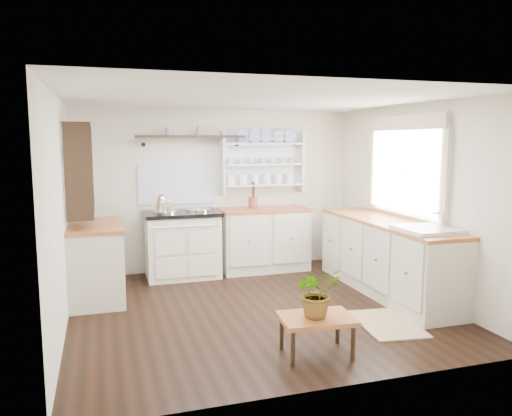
# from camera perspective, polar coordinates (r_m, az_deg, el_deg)

# --- Properties ---
(floor) EXTENTS (4.00, 3.80, 0.01)m
(floor) POSITION_cam_1_polar(r_m,az_deg,el_deg) (5.69, 0.11, -11.40)
(floor) COLOR black
(floor) RESTS_ON ground
(wall_back) EXTENTS (4.00, 0.02, 2.30)m
(wall_back) POSITION_cam_1_polar(r_m,az_deg,el_deg) (7.25, -4.39, 2.04)
(wall_back) COLOR beige
(wall_back) RESTS_ON ground
(wall_right) EXTENTS (0.02, 3.80, 2.30)m
(wall_right) POSITION_cam_1_polar(r_m,az_deg,el_deg) (6.31, 17.70, 0.86)
(wall_right) COLOR beige
(wall_right) RESTS_ON ground
(wall_left) EXTENTS (0.02, 3.80, 2.30)m
(wall_left) POSITION_cam_1_polar(r_m,az_deg,el_deg) (5.20, -21.44, -0.72)
(wall_left) COLOR beige
(wall_left) RESTS_ON ground
(ceiling) EXTENTS (4.00, 3.80, 0.01)m
(ceiling) POSITION_cam_1_polar(r_m,az_deg,el_deg) (5.40, 0.11, 12.35)
(ceiling) COLOR white
(ceiling) RESTS_ON wall_back
(window) EXTENTS (0.08, 1.55, 1.22)m
(window) POSITION_cam_1_polar(r_m,az_deg,el_deg) (6.38, 16.71, 4.70)
(window) COLOR white
(window) RESTS_ON wall_right
(aga_cooker) EXTENTS (1.01, 0.70, 0.94)m
(aga_cooker) POSITION_cam_1_polar(r_m,az_deg,el_deg) (6.92, -8.42, -4.06)
(aga_cooker) COLOR silver
(aga_cooker) RESTS_ON floor
(back_cabinets) EXTENTS (1.27, 0.63, 0.90)m
(back_cabinets) POSITION_cam_1_polar(r_m,az_deg,el_deg) (7.22, 0.85, -3.49)
(back_cabinets) COLOR beige
(back_cabinets) RESTS_ON floor
(right_cabinets) EXTENTS (0.62, 2.43, 0.90)m
(right_cabinets) POSITION_cam_1_polar(r_m,az_deg,el_deg) (6.35, 14.70, -5.32)
(right_cabinets) COLOR beige
(right_cabinets) RESTS_ON floor
(belfast_sink) EXTENTS (0.55, 0.60, 0.45)m
(belfast_sink) POSITION_cam_1_polar(r_m,az_deg,el_deg) (5.67, 18.83, -3.51)
(belfast_sink) COLOR white
(belfast_sink) RESTS_ON right_cabinets
(left_cabinets) EXTENTS (0.62, 1.13, 0.90)m
(left_cabinets) POSITION_cam_1_polar(r_m,az_deg,el_deg) (6.19, -17.77, -5.76)
(left_cabinets) COLOR beige
(left_cabinets) RESTS_ON floor
(plate_rack) EXTENTS (1.20, 0.22, 0.90)m
(plate_rack) POSITION_cam_1_polar(r_m,az_deg,el_deg) (7.36, 0.60, 5.32)
(plate_rack) COLOR white
(plate_rack) RESTS_ON wall_back
(high_shelf) EXTENTS (1.50, 0.29, 0.16)m
(high_shelf) POSITION_cam_1_polar(r_m,az_deg,el_deg) (7.01, -7.45, 8.02)
(high_shelf) COLOR black
(high_shelf) RESTS_ON wall_back
(left_shelving) EXTENTS (0.28, 0.80, 1.05)m
(left_shelving) POSITION_cam_1_polar(r_m,az_deg,el_deg) (6.04, -19.52, 4.30)
(left_shelving) COLOR black
(left_shelving) RESTS_ON wall_left
(kettle) EXTENTS (0.18, 0.18, 0.22)m
(kettle) POSITION_cam_1_polar(r_m,az_deg,el_deg) (6.67, -10.73, 0.50)
(kettle) COLOR silver
(kettle) RESTS_ON aga_cooker
(utensil_crock) EXTENTS (0.13, 0.13, 0.15)m
(utensil_crock) POSITION_cam_1_polar(r_m,az_deg,el_deg) (7.17, -0.36, 0.69)
(utensil_crock) COLOR brown
(utensil_crock) RESTS_ON back_cabinets
(center_table) EXTENTS (0.67, 0.51, 0.34)m
(center_table) POSITION_cam_1_polar(r_m,az_deg,el_deg) (4.49, 6.95, -12.73)
(center_table) COLOR brown
(center_table) RESTS_ON floor
(potted_plant) EXTENTS (0.40, 0.35, 0.44)m
(potted_plant) POSITION_cam_1_polar(r_m,az_deg,el_deg) (4.40, 7.00, -9.50)
(potted_plant) COLOR #3F7233
(potted_plant) RESTS_ON center_table
(floor_rug) EXTENTS (0.65, 0.91, 0.02)m
(floor_rug) POSITION_cam_1_polar(r_m,az_deg,el_deg) (5.39, 14.75, -12.67)
(floor_rug) COLOR #9A7A59
(floor_rug) RESTS_ON floor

